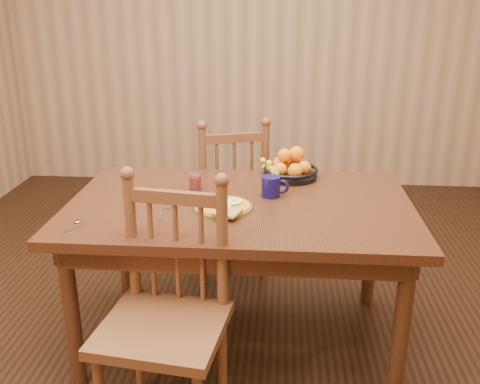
# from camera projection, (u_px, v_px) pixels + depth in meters

# --- Properties ---
(room) EXTENTS (4.52, 5.02, 2.72)m
(room) POSITION_uv_depth(u_px,v_px,m) (240.00, 72.00, 2.29)
(room) COLOR black
(room) RESTS_ON ground
(dining_table) EXTENTS (1.60, 1.00, 0.75)m
(dining_table) POSITION_uv_depth(u_px,v_px,m) (240.00, 219.00, 2.53)
(dining_table) COLOR black
(dining_table) RESTS_ON ground
(chair_far) EXTENTS (0.56, 0.55, 0.99)m
(chair_far) POSITION_uv_depth(u_px,v_px,m) (229.00, 200.00, 3.28)
(chair_far) COLOR #532D19
(chair_far) RESTS_ON ground
(chair_near) EXTENTS (0.51, 0.50, 1.01)m
(chair_near) POSITION_uv_depth(u_px,v_px,m) (166.00, 317.00, 2.06)
(chair_near) COLOR #532D19
(chair_near) RESTS_ON ground
(breakfast_plate) EXTENTS (0.26, 0.30, 0.04)m
(breakfast_plate) POSITION_uv_depth(u_px,v_px,m) (223.00, 206.00, 2.41)
(breakfast_plate) COLOR #59601E
(breakfast_plate) RESTS_ON dining_table
(fork) EXTENTS (0.04, 0.18, 0.00)m
(fork) POSITION_uv_depth(u_px,v_px,m) (163.00, 211.00, 2.38)
(fork) COLOR silver
(fork) RESTS_ON dining_table
(spoon) EXTENTS (0.07, 0.15, 0.01)m
(spoon) POSITION_uv_depth(u_px,v_px,m) (76.00, 223.00, 2.26)
(spoon) COLOR silver
(spoon) RESTS_ON dining_table
(coffee_mug) EXTENTS (0.13, 0.09, 0.10)m
(coffee_mug) POSITION_uv_depth(u_px,v_px,m) (272.00, 186.00, 2.55)
(coffee_mug) COLOR #0F0A3C
(coffee_mug) RESTS_ON dining_table
(juice_glass) EXTENTS (0.06, 0.06, 0.09)m
(juice_glass) POSITION_uv_depth(u_px,v_px,m) (195.00, 183.00, 2.63)
(juice_glass) COLOR silver
(juice_glass) RESTS_ON dining_table
(fruit_bowl) EXTENTS (0.32, 0.29, 0.17)m
(fruit_bowl) POSITION_uv_depth(u_px,v_px,m) (290.00, 168.00, 2.82)
(fruit_bowl) COLOR black
(fruit_bowl) RESTS_ON dining_table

